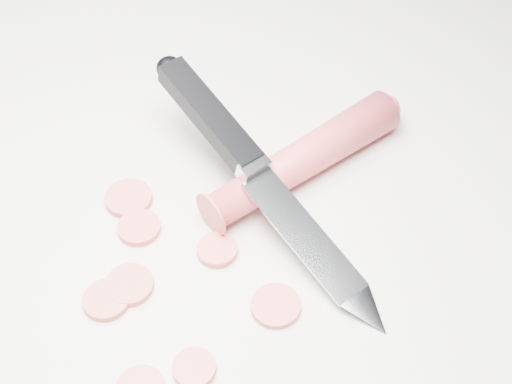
% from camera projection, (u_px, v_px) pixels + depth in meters
% --- Properties ---
extents(ground, '(2.40, 2.40, 0.00)m').
position_uv_depth(ground, '(182.00, 222.00, 0.58)').
color(ground, beige).
rests_on(ground, ground).
extents(carrot, '(0.11, 0.19, 0.03)m').
position_uv_depth(carrot, '(303.00, 159.00, 0.60)').
color(carrot, '#D1373F').
rests_on(carrot, ground).
extents(carrot_slice_0, '(0.04, 0.04, 0.01)m').
position_uv_depth(carrot_slice_0, '(106.00, 300.00, 0.53)').
color(carrot_slice_0, '#CC5248').
rests_on(carrot_slice_0, ground).
extents(carrot_slice_1, '(0.03, 0.03, 0.01)m').
position_uv_depth(carrot_slice_1, '(139.00, 228.00, 0.57)').
color(carrot_slice_1, '#CC5248').
rests_on(carrot_slice_1, ground).
extents(carrot_slice_2, '(0.03, 0.03, 0.01)m').
position_uv_depth(carrot_slice_2, '(217.00, 250.00, 0.56)').
color(carrot_slice_2, '#CC5248').
rests_on(carrot_slice_2, ground).
extents(carrot_slice_3, '(0.03, 0.03, 0.01)m').
position_uv_depth(carrot_slice_3, '(194.00, 368.00, 0.49)').
color(carrot_slice_3, '#CC5248').
rests_on(carrot_slice_3, ground).
extents(carrot_slice_4, '(0.04, 0.04, 0.01)m').
position_uv_depth(carrot_slice_4, '(276.00, 306.00, 0.53)').
color(carrot_slice_4, '#CC5248').
rests_on(carrot_slice_4, ground).
extents(carrot_slice_5, '(0.04, 0.04, 0.01)m').
position_uv_depth(carrot_slice_5, '(129.00, 198.00, 0.59)').
color(carrot_slice_5, '#CC5248').
rests_on(carrot_slice_5, ground).
extents(carrot_slice_7, '(0.04, 0.04, 0.01)m').
position_uv_depth(carrot_slice_7, '(129.00, 285.00, 0.54)').
color(carrot_slice_7, '#CC5248').
rests_on(carrot_slice_7, ground).
extents(kitchen_knife, '(0.27, 0.15, 0.08)m').
position_uv_depth(kitchen_knife, '(266.00, 181.00, 0.56)').
color(kitchen_knife, silver).
rests_on(kitchen_knife, ground).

